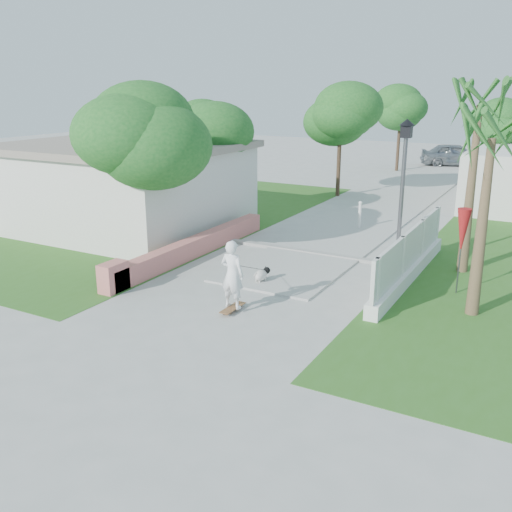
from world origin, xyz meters
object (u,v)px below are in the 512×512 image
Objects in this scene: bollard at (360,214)px; parked_car at (456,155)px; dog at (262,274)px; street_lamp at (402,191)px; patio_umbrella at (463,232)px; skateboarder at (238,272)px.

parked_car is (-0.10, 19.88, 0.19)m from bollard.
dog is (-0.34, -7.27, -0.34)m from bollard.
street_lamp is at bearing -59.04° from bollard.
bollard is 7.29m from dog.
patio_umbrella reaches higher than bollard.
parked_car is at bearing -88.16° from skateboarder.
street_lamp is 1.56× the size of skateboarder.
parked_car is (-2.80, 24.38, -1.65)m from street_lamp.
skateboarder reaches higher than bollard.
bollard is 0.24× the size of parked_car.
bollard is 1.74× the size of dog.
patio_umbrella is (1.90, -1.00, -0.74)m from street_lamp.
street_lamp is at bearing 152.24° from patio_umbrella.
street_lamp reaches higher than skateboarder.
parked_car is (0.24, 27.15, 0.53)m from dog.
street_lamp is 4.66m from dog.
bollard is 7.25m from patio_umbrella.
skateboarder reaches higher than parked_car.
patio_umbrella reaches higher than dog.
skateboarder is (-2.79, -4.50, -1.56)m from street_lamp.
dog is 27.15m from parked_car.
parked_car is at bearing 107.71° from dog.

